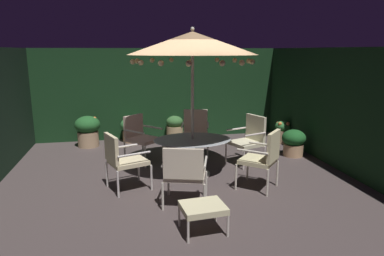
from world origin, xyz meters
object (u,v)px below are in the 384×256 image
patio_chair_south (195,129)px  ottoman_footrest (203,208)px  patio_chair_northeast (185,171)px  patio_chair_east (264,156)px  patio_chair_north (122,158)px  patio_chair_southwest (140,135)px  potted_plant_back_right (132,128)px  potted_plant_front_corner (175,127)px  patio_chair_southeast (250,137)px  patio_umbrella (192,43)px  potted_plant_left_near (283,131)px  potted_plant_left_far (294,142)px  patio_dining_table (192,148)px  potted_plant_right_near (88,130)px

patio_chair_south → ottoman_footrest: 3.54m
patio_chair_northeast → patio_chair_east: 1.48m
patio_chair_north → patio_chair_northeast: size_ratio=1.03×
patio_chair_southwest → patio_chair_north: bearing=-103.8°
patio_chair_northeast → ottoman_footrest: size_ratio=1.60×
patio_chair_southwest → potted_plant_back_right: bearing=94.3°
patio_chair_north → potted_plant_front_corner: 3.61m
patio_chair_southeast → ottoman_footrest: bearing=-121.6°
patio_umbrella → patio_chair_north: size_ratio=2.78×
potted_plant_left_near → potted_plant_left_far: (-0.27, -1.12, 0.03)m
patio_chair_north → potted_plant_back_right: (0.25, 3.26, -0.23)m
patio_chair_east → potted_plant_back_right: bearing=119.4°
patio_chair_east → potted_plant_left_near: 3.30m
patio_umbrella → patio_chair_east: size_ratio=2.65×
patio_dining_table → potted_plant_back_right: (-1.05, 2.77, -0.18)m
patio_dining_table → potted_plant_left_far: patio_dining_table is taller
ottoman_footrest → potted_plant_right_near: potted_plant_right_near is taller
patio_chair_north → ottoman_footrest: (1.00, -1.64, -0.24)m
patio_chair_south → potted_plant_back_right: (-1.39, 1.43, -0.23)m
patio_chair_south → potted_plant_right_near: bearing=155.2°
patio_chair_south → potted_plant_front_corner: 1.54m
patio_chair_northeast → potted_plant_left_near: (3.13, 3.21, -0.27)m
patio_chair_southwest → potted_plant_front_corner: patio_chair_southwest is taller
patio_chair_east → patio_chair_south: 2.37m
patio_chair_southeast → patio_chair_southwest: 2.30m
patio_chair_southwest → potted_plant_front_corner: size_ratio=1.59×
patio_chair_east → ottoman_footrest: bearing=-137.8°
patio_chair_south → potted_plant_left_near: 2.47m
patio_chair_south → ottoman_footrest: size_ratio=1.68×
patio_umbrella → patio_chair_northeast: (-0.39, -1.33, -1.88)m
patio_chair_southeast → patio_chair_southwest: size_ratio=1.02×
patio_chair_north → potted_plant_left_near: (4.03, 2.37, -0.28)m
potted_plant_left_far → potted_plant_back_right: (-3.51, 2.01, 0.02)m
patio_chair_southeast → patio_dining_table: bearing=-160.2°
potted_plant_right_near → patio_chair_south: bearing=-24.8°
patio_dining_table → patio_chair_south: 1.39m
patio_chair_south → potted_plant_front_corner: (-0.25, 1.49, -0.26)m
patio_chair_south → patio_chair_southwest: (-1.26, -0.31, 0.00)m
patio_dining_table → patio_chair_southwest: bearing=131.7°
patio_chair_northeast → potted_plant_left_near: size_ratio=1.68×
patio_chair_east → ottoman_footrest: (-1.33, -1.20, -0.27)m
ottoman_footrest → potted_plant_left_far: potted_plant_left_far is taller
patio_umbrella → patio_chair_northeast: 2.33m
potted_plant_front_corner → potted_plant_right_near: size_ratio=0.81×
patio_chair_north → patio_chair_northeast: 1.23m
patio_dining_table → potted_plant_front_corner: (0.09, 2.84, -0.21)m
potted_plant_right_near → potted_plant_left_near: (4.86, -0.60, -0.12)m
patio_dining_table → patio_chair_south: size_ratio=1.45×
patio_chair_southeast → potted_plant_left_far: patio_chair_southeast is taller
patio_chair_east → potted_plant_left_far: bearing=49.7°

